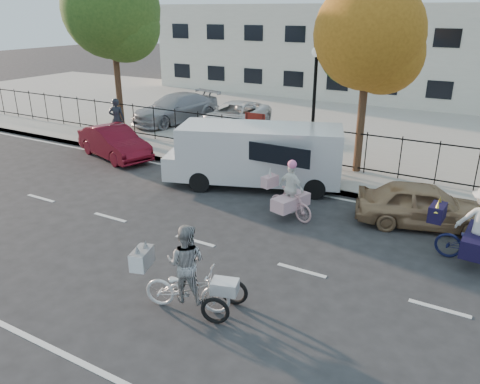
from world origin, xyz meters
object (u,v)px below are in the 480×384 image
Objects in this scene: zebra_trike at (187,278)px; red_sedan at (114,142)px; pedestrian at (117,119)px; lot_car_b at (234,116)px; unicorn_bike at (290,197)px; gold_sedan at (424,205)px; lamppost at (315,87)px; bull_bike at (478,234)px; lot_car_a at (176,108)px; white_van at (257,153)px.

red_sedan is at bearing 34.43° from zebra_trike.
pedestrian is 0.40× the size of lot_car_b.
unicorn_bike is 10.80m from pedestrian.
unicorn_bike is at bearing 96.07° from gold_sedan.
bull_bike is (5.91, -4.47, -2.33)m from lamppost.
zebra_trike is 5.07m from unicorn_bike.
lamppost reaches higher than gold_sedan.
bull_bike reaches higher than lot_car_a.
gold_sedan is 12.00m from lot_car_b.
zebra_trike reaches higher than gold_sedan.
pedestrian is (-15.00, 3.99, 0.30)m from bull_bike.
lamppost is 1.19× the size of gold_sedan.
lamppost is 0.87× the size of lot_car_a.
unicorn_bike is at bearing 126.74° from pedestrian.
pedestrian is 0.37× the size of lot_car_a.
lamppost is 7.77m from bull_bike.
lot_car_a is (-14.82, 8.08, 0.09)m from bull_bike.
lot_car_b is at bearing 16.65° from lot_car_a.
pedestrian is (-10.16, 8.81, 0.37)m from zebra_trike.
pedestrian is at bearing 147.25° from white_van.
bull_bike reaches higher than gold_sedan.
bull_bike is 0.43× the size of lot_car_a.
red_sedan is (-6.52, -0.00, -0.51)m from white_van.
zebra_trike is 16.32m from lot_car_a.
lamppost reaches higher than lot_car_b.
zebra_trike reaches higher than lot_car_b.
lamppost reaches higher than white_van.
pedestrian is 5.60m from lot_car_b.
unicorn_bike is 3.68m from gold_sedan.
white_van is at bearing -23.68° from lot_car_a.
unicorn_bike reaches higher than lot_car_a.
pedestrian reaches higher than zebra_trike.
zebra_trike is at bearing 136.79° from gold_sedan.
white_van is at bearing 134.30° from pedestrian.
unicorn_bike is at bearing -76.23° from lamppost.
zebra_trike is at bearing -93.15° from white_van.
lamppost is 3.20m from white_van.
red_sedan is 0.83× the size of lot_car_b.
lamppost is 5.87m from gold_sedan.
red_sedan is (-8.64, 6.99, -0.07)m from zebra_trike.
zebra_trike is 0.46× the size of lot_car_b.
lot_car_b is (3.59, 4.30, -0.28)m from pedestrian.
lamppost is 9.87m from lot_car_a.
gold_sedan is 14.86m from lot_car_a.
lamppost is at bearing 30.28° from unicorn_bike.
red_sedan is at bearing -163.08° from lamppost.
gold_sedan is at bearing 137.01° from pedestrian.
lot_car_a is (-8.91, 3.61, -2.24)m from lamppost.
white_van reaches higher than gold_sedan.
lot_car_b is (-5.50, 3.81, -2.31)m from lamppost.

